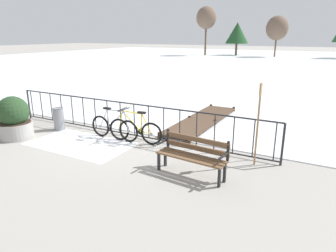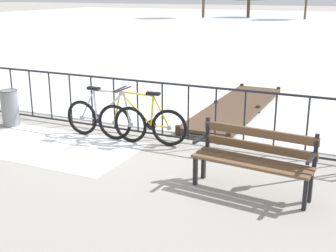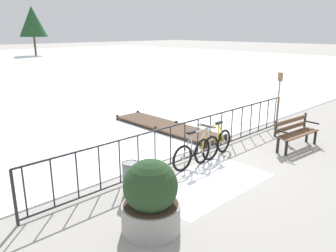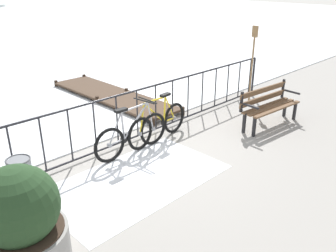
% 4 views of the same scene
% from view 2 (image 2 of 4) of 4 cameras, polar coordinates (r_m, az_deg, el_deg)
% --- Properties ---
extents(ground_plane, '(160.00, 160.00, 0.00)m').
position_cam_2_polar(ground_plane, '(8.55, -5.33, -0.98)').
color(ground_plane, '#9E9991').
extents(frozen_pond, '(80.00, 56.00, 0.03)m').
position_cam_2_polar(frozen_pond, '(35.74, 18.71, 11.89)').
color(frozen_pond, white).
rests_on(frozen_pond, ground).
extents(snow_patch, '(2.97, 1.70, 0.01)m').
position_cam_2_polar(snow_patch, '(8.06, -14.60, -2.55)').
color(snow_patch, white).
rests_on(snow_patch, ground).
extents(railing_fence, '(9.06, 0.06, 1.07)m').
position_cam_2_polar(railing_fence, '(8.40, -5.43, 2.66)').
color(railing_fence, '#232328').
rests_on(railing_fence, ground).
extents(bicycle_near_railing, '(1.71, 0.52, 0.97)m').
position_cam_2_polar(bicycle_near_railing, '(8.24, -8.04, 0.91)').
color(bicycle_near_railing, black).
rests_on(bicycle_near_railing, ground).
extents(bicycle_second, '(1.71, 0.52, 0.97)m').
position_cam_2_polar(bicycle_second, '(7.92, -3.42, 0.40)').
color(bicycle_second, black).
rests_on(bicycle_second, ground).
extents(park_bench, '(1.64, 0.62, 0.89)m').
position_cam_2_polar(park_bench, '(6.08, 10.99, -3.67)').
color(park_bench, brown).
rests_on(park_bench, ground).
extents(trash_bin, '(0.35, 0.35, 0.73)m').
position_cam_2_polar(trash_bin, '(9.48, -19.59, 2.23)').
color(trash_bin, gray).
rests_on(trash_bin, ground).
extents(wooden_dock, '(1.10, 4.42, 0.20)m').
position_cam_2_polar(wooden_dock, '(10.16, 8.77, 2.49)').
color(wooden_dock, '#4C3828').
rests_on(wooden_dock, ground).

